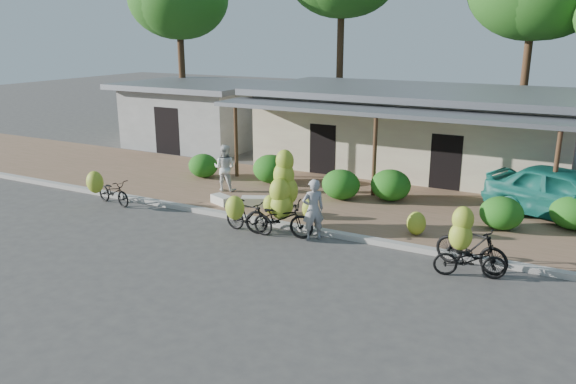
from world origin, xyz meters
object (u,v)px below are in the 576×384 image
Objects in this scene: bystander at (225,168)px; teal_van at (567,194)px; bike_center at (281,204)px; bike_far_right at (470,260)px; bike_far_left at (110,190)px; bike_right at (469,244)px; sack_near at (255,201)px; sack_far at (222,200)px; vendor at (313,209)px; bike_left at (246,215)px.

teal_van is at bearing 179.18° from bystander.
bystander is 0.35× the size of teal_van.
bike_center is 1.35× the size of bike_far_right.
bystander is (2.61, 2.95, 0.42)m from bike_far_left.
bike_far_left is at bearing 72.99° from bike_far_right.
bystander is at bearing 87.46° from bike_right.
teal_van reaches higher than bike_far_right.
bystander reaches higher than sack_near.
teal_van is at bearing 19.07° from sack_near.
sack_far is 10.63m from teal_van.
vendor is at bearing -76.38° from bike_far_left.
sack_near is at bearing 138.39° from bystander.
sack_far is at bearing 108.39° from bystander.
bike_far_left is 4.86m from sack_near.
vendor is (-4.24, 0.20, 0.17)m from bike_right.
bike_right is 1.09× the size of bike_far_right.
vendor is at bearing -98.88° from bike_center.
sack_near is at bearing 57.91° from bike_far_right.
bike_far_right is 1.07× the size of bystander.
bike_far_right is at bearing -178.48° from teal_van.
teal_van is (10.85, 2.00, -0.02)m from bystander.
bike_center is at bearing -57.35° from bike_left.
vendor is 1.04× the size of bystander.
bike_far_left is 1.05× the size of bike_left.
bike_far_right is 9.62m from bystander.
bystander reaches higher than bike_far_left.
vendor is at bearing 139.40° from bystander.
bike_far_right is 8.45m from sack_far.
bike_left is 4.28m from bystander.
bystander is (-8.96, 2.85, 0.25)m from bike_right.
vendor is (2.84, -1.55, 0.59)m from sack_near.
bike_right is 0.41× the size of teal_van.
sack_far is at bearing -61.51° from vendor.
bike_right reaches higher than bike_far_right.
bike_left is 1.92× the size of sack_near.
bike_right is 2.57× the size of sack_far.
sack_far is at bearing 62.00° from bike_far_right.
sack_near is 2.28m from bystander.
bike_far_left is at bearing 105.59° from bike_right.
vendor is at bearing 147.68° from teal_van.
sack_far is 0.45× the size of bystander.
bike_left is at bearing 108.04° from bike_right.
bike_far_left is 0.97× the size of bike_far_right.
bike_center is 1.24× the size of bike_right.
bystander is (-0.80, 1.41, 0.69)m from sack_far.
vendor is 5.41m from bystander.
bike_far_left is 0.99× the size of vendor.
bike_far_left is 0.89× the size of bike_right.
sack_far is at bearing -54.48° from bike_far_left.
bike_center is at bearing -42.42° from vendor.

